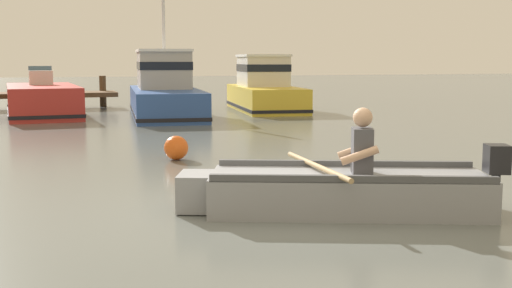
{
  "coord_description": "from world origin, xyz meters",
  "views": [
    {
      "loc": [
        -2.33,
        -6.91,
        1.73
      ],
      "look_at": [
        0.46,
        1.75,
        0.55
      ],
      "focal_mm": 46.15,
      "sensor_mm": 36.0,
      "label": 1
    }
  ],
  "objects": [
    {
      "name": "mooring_buoy",
      "position": [
        -0.2,
        4.2,
        0.21
      ],
      "size": [
        0.42,
        0.42,
        0.42
      ],
      "primitive_type": "sphere",
      "color": "#E55919",
      "rests_on": "ground"
    },
    {
      "name": "ground_plane",
      "position": [
        0.0,
        0.0,
        0.0
      ],
      "size": [
        120.0,
        120.0,
        0.0
      ],
      "primitive_type": "plane",
      "color": "slate"
    },
    {
      "name": "moored_boat_yellow",
      "position": [
        4.84,
        14.42,
        0.7
      ],
      "size": [
        2.49,
        5.26,
        1.89
      ],
      "color": "gold",
      "rests_on": "ground"
    },
    {
      "name": "moored_boat_blue",
      "position": [
        1.19,
        13.19,
        0.75
      ],
      "size": [
        2.58,
        6.26,
        3.86
      ],
      "color": "#2D519E",
      "rests_on": "ground"
    },
    {
      "name": "rowboat_with_person",
      "position": [
        0.84,
        -0.22,
        0.25
      ],
      "size": [
        3.62,
        2.32,
        1.19
      ],
      "color": "gray",
      "rests_on": "ground"
    },
    {
      "name": "moored_boat_red",
      "position": [
        -2.4,
        14.23,
        0.45
      ],
      "size": [
        2.29,
        5.16,
        1.52
      ],
      "color": "#B72D28",
      "rests_on": "ground"
    }
  ]
}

